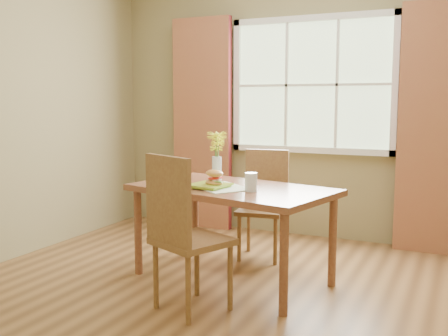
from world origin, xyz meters
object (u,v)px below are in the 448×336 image
water_glass (251,183)px  flower_vase (217,150)px  chair_far (264,198)px  croissant_sandwich (214,178)px  chair_near (181,228)px  dining_table (232,197)px

water_glass → flower_vase: (-0.43, 0.34, 0.19)m
chair_far → croissant_sandwich: (-0.08, -0.81, 0.28)m
chair_near → chair_far: 1.40m
dining_table → water_glass: water_glass is taller
dining_table → chair_near: chair_near is taller
water_glass → croissant_sandwich: bearing=178.3°
dining_table → chair_near: (-0.03, -0.70, -0.08)m
croissant_sandwich → chair_near: bearing=-61.7°
dining_table → croissant_sandwich: size_ratio=8.66×
chair_far → water_glass: bearing=-83.1°
chair_near → flower_vase: 1.03m
dining_table → water_glass: size_ratio=12.27×
dining_table → flower_vase: (-0.23, 0.22, 0.32)m
chair_far → flower_vase: 0.70m
chair_far → croissant_sandwich: size_ratio=4.96×
chair_far → flower_vase: bearing=-122.4°
dining_table → water_glass: (0.20, -0.12, 0.14)m
dining_table → croissant_sandwich: (-0.09, -0.11, 0.15)m
dining_table → chair_near: bearing=-80.1°
croissant_sandwich → water_glass: croissant_sandwich is taller
chair_near → croissant_sandwich: (-0.06, 0.59, 0.23)m
chair_near → croissant_sandwich: 0.64m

